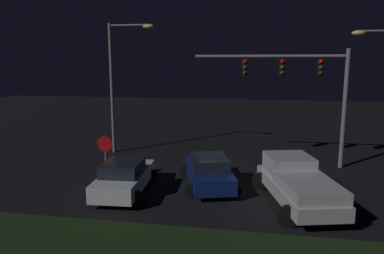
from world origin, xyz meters
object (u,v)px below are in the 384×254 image
at_px(street_lamp_left, 120,72).
at_px(stop_sign, 105,150).
at_px(pickup_truck, 297,180).
at_px(car_sedan_far, 124,177).
at_px(car_sedan, 209,171).
at_px(traffic_signal_gantry, 299,79).

xyz_separation_m(street_lamp_left, stop_sign, (1.21, -5.53, -3.59)).
distance_m(pickup_truck, car_sedan_far, 7.43).
bearing_deg(car_sedan_far, car_sedan, -70.89).
relative_size(car_sedan, traffic_signal_gantry, 0.57).
xyz_separation_m(traffic_signal_gantry, street_lamp_left, (-10.71, 1.12, 0.26)).
distance_m(pickup_truck, traffic_signal_gantry, 7.09).
relative_size(car_sedan, street_lamp_left, 0.58).
bearing_deg(street_lamp_left, car_sedan, -41.27).
relative_size(pickup_truck, car_sedan, 1.21).
bearing_deg(traffic_signal_gantry, street_lamp_left, 174.05).
bearing_deg(street_lamp_left, car_sedan_far, -68.84).
relative_size(street_lamp_left, stop_sign, 3.65).
xyz_separation_m(car_sedan_far, stop_sign, (-1.53, 1.54, 0.82)).
bearing_deg(stop_sign, car_sedan_far, -45.20).
height_order(car_sedan_far, street_lamp_left, street_lamp_left).
relative_size(car_sedan, stop_sign, 2.12).
distance_m(traffic_signal_gantry, stop_sign, 11.00).
bearing_deg(stop_sign, street_lamp_left, 102.30).
height_order(pickup_truck, traffic_signal_gantry, traffic_signal_gantry).
bearing_deg(pickup_truck, car_sedan_far, 76.20).
relative_size(car_sedan_far, street_lamp_left, 0.55).
bearing_deg(pickup_truck, stop_sign, 66.32).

